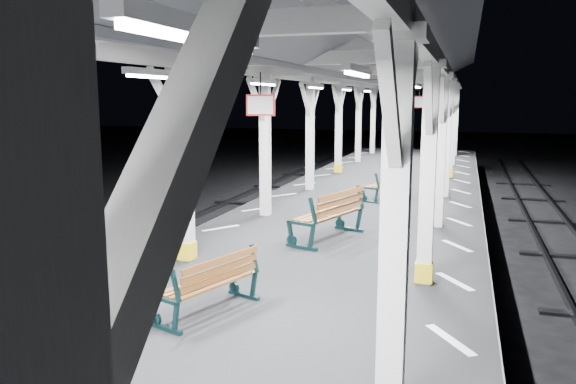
% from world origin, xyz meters
% --- Properties ---
extents(platform, '(6.00, 50.00, 1.00)m').
position_xyz_m(platform, '(0.00, 0.00, 0.50)').
color(platform, black).
rests_on(platform, ground).
extents(hazard_stripes_left, '(1.00, 48.00, 0.01)m').
position_xyz_m(hazard_stripes_left, '(-2.45, 0.00, 1.00)').
color(hazard_stripes_left, silver).
rests_on(hazard_stripes_left, platform).
extents(hazard_stripes_right, '(1.00, 48.00, 0.01)m').
position_xyz_m(hazard_stripes_right, '(2.45, 0.00, 1.00)').
color(hazard_stripes_right, silver).
rests_on(hazard_stripes_right, platform).
extents(canopy, '(5.40, 49.00, 4.65)m').
position_xyz_m(canopy, '(0.00, -0.02, 4.56)').
color(canopy, silver).
rests_on(canopy, platform).
extents(bench_near, '(0.99, 1.58, 0.81)m').
position_xyz_m(bench_near, '(-0.53, -0.11, 1.43)').
color(bench_near, '#102D2F').
rests_on(bench_near, platform).
extents(bench_mid, '(1.22, 1.98, 1.01)m').
position_xyz_m(bench_mid, '(0.06, 4.13, 1.54)').
color(bench_mid, '#102D2F').
rests_on(bench_mid, platform).
extents(bench_far, '(1.03, 1.61, 0.82)m').
position_xyz_m(bench_far, '(0.47, 9.01, 1.44)').
color(bench_far, '#102D2F').
rests_on(bench_far, platform).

